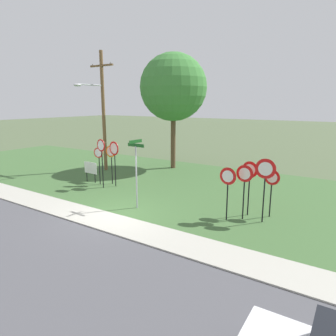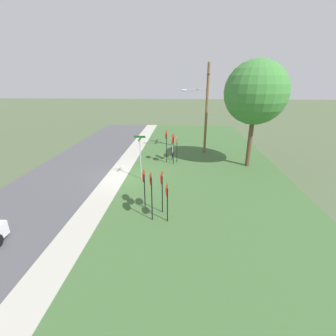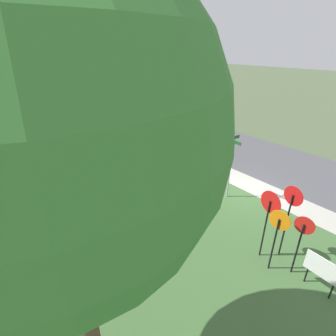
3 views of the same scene
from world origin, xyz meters
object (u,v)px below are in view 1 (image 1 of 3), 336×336
object	(u,v)px
yield_sign_far_right	(249,176)
utility_pole	(101,107)
yield_sign_near_right	(244,179)
stop_sign_far_center	(111,156)
stop_sign_near_left	(114,154)
stop_sign_near_right	(101,153)
stop_sign_far_left	(99,158)
oak_tree_left	(173,87)
yield_sign_near_left	(228,181)
yield_sign_far_left	(265,175)
notice_board	(90,169)
yield_sign_center	(272,182)
street_name_post	(136,168)

from	to	relation	value
yield_sign_far_right	utility_pole	size ratio (longest dim) A/B	0.29
yield_sign_near_right	yield_sign_far_right	bearing A→B (deg)	88.18
stop_sign_far_center	yield_sign_near_right	size ratio (longest dim) A/B	1.00
stop_sign_near_left	stop_sign_near_right	bearing A→B (deg)	-115.13
stop_sign_near_left	stop_sign_far_center	bearing A→B (deg)	161.06
stop_sign_far_left	yield_sign_far_right	size ratio (longest dim) A/B	0.93
stop_sign_near_left	stop_sign_far_left	size ratio (longest dim) A/B	1.19
stop_sign_far_left	utility_pole	distance (m)	4.91
oak_tree_left	stop_sign_near_left	bearing A→B (deg)	-90.21
yield_sign_far_right	yield_sign_near_left	bearing A→B (deg)	-112.24
stop_sign_near_right	yield_sign_near_right	size ratio (longest dim) A/B	1.21
yield_sign_far_left	utility_pole	xyz separation A→B (m)	(-12.55, 3.53, 2.50)
stop_sign_near_left	stop_sign_far_left	xyz separation A→B (m)	(-1.12, -0.16, -0.36)
yield_sign_near_left	yield_sign_far_right	distance (m)	1.18
yield_sign_near_right	notice_board	xyz separation A→B (m)	(-10.00, 0.76, -0.91)
utility_pole	notice_board	size ratio (longest dim) A/B	6.66
yield_sign_far_left	yield_sign_center	world-z (taller)	yield_sign_far_left
stop_sign_far_center	yield_sign_near_right	bearing A→B (deg)	-13.80
yield_sign_far_right	utility_pole	world-z (taller)	utility_pole
yield_sign_near_right	street_name_post	size ratio (longest dim) A/B	0.73
stop_sign_near_right	yield_sign_near_left	xyz separation A→B (m)	(7.90, -0.71, -0.37)
yield_sign_near_left	stop_sign_far_left	bearing A→B (deg)	174.65
stop_sign_near_left	yield_sign_center	distance (m)	8.91
yield_sign_near_right	street_name_post	xyz separation A→B (m)	(-4.62, -1.34, 0.15)
stop_sign_near_right	yield_sign_center	world-z (taller)	stop_sign_near_right
stop_sign_far_left	street_name_post	bearing A→B (deg)	-34.09
stop_sign_far_center	yield_sign_near_left	bearing A→B (deg)	-17.54
yield_sign_near_right	notice_board	distance (m)	10.07
stop_sign_far_left	yield_sign_far_right	bearing A→B (deg)	-10.71
yield_sign_far_right	oak_tree_left	size ratio (longest dim) A/B	0.29
stop_sign_near_right	oak_tree_left	world-z (taller)	oak_tree_left
stop_sign_far_center	yield_sign_far_left	world-z (taller)	yield_sign_far_left
utility_pole	oak_tree_left	distance (m)	5.31
stop_sign_near_left	stop_sign_far_center	size ratio (longest dim) A/B	1.13
yield_sign_center	street_name_post	world-z (taller)	street_name_post
stop_sign_far_center	yield_sign_near_right	world-z (taller)	stop_sign_far_center
yield_sign_near_left	yield_sign_far_right	world-z (taller)	yield_sign_far_right
notice_board	utility_pole	bearing A→B (deg)	124.17
stop_sign_far_left	stop_sign_near_left	bearing A→B (deg)	-1.87
utility_pole	stop_sign_near_left	bearing A→B (deg)	-36.95
oak_tree_left	yield_sign_center	bearing A→B (deg)	-35.05
yield_sign_near_right	oak_tree_left	bearing A→B (deg)	138.57
yield_sign_near_left	notice_board	size ratio (longest dim) A/B	1.81
stop_sign_near_right	yield_sign_near_left	size ratio (longest dim) A/B	1.25
stop_sign_far_center	yield_sign_far_left	distance (m)	9.43
stop_sign_near_right	oak_tree_left	distance (m)	7.91
stop_sign_far_left	notice_board	bearing A→B (deg)	164.62
stop_sign_far_center	utility_pole	distance (m)	4.94
yield_sign_far_right	oak_tree_left	xyz separation A→B (m)	(-8.03, 6.56, 4.11)
yield_sign_far_left	notice_board	bearing A→B (deg)	170.75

